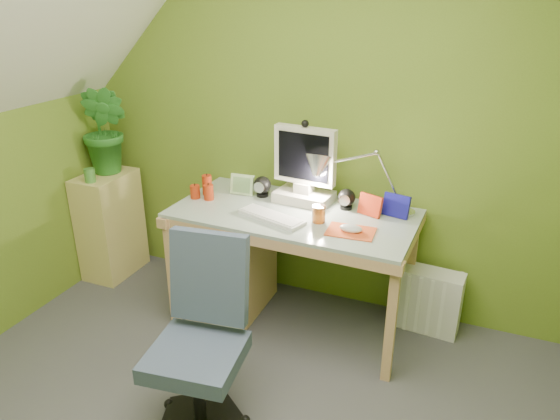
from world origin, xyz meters
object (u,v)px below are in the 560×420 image
at_px(monitor, 305,163).
at_px(potted_plant, 106,130).
at_px(side_ledge, 111,225).
at_px(radiator, 427,300).
at_px(desk, 293,268).
at_px(task_chair, 196,356).
at_px(desk_lamp, 381,167).

distance_m(monitor, potted_plant, 1.42).
xyz_separation_m(side_ledge, radiator, (2.23, 0.16, -0.18)).
relative_size(desk, side_ledge, 1.84).
distance_m(desk, task_chair, 0.99).
xyz_separation_m(desk, monitor, (0.00, 0.18, 0.62)).
relative_size(side_ledge, potted_plant, 1.24).
relative_size(monitor, potted_plant, 0.80).
relative_size(desk_lamp, side_ledge, 0.72).
height_order(desk, side_ledge, side_ledge).
distance_m(monitor, side_ledge, 1.57).
xyz_separation_m(potted_plant, task_chair, (1.32, -1.12, -0.65)).
distance_m(monitor, task_chair, 1.30).
relative_size(desk_lamp, radiator, 1.37).
height_order(monitor, desk_lamp, desk_lamp).
height_order(desk_lamp, potted_plant, potted_plant).
distance_m(potted_plant, task_chair, 1.85).
distance_m(desk, potted_plant, 1.58).
distance_m(monitor, desk_lamp, 0.45).
bearing_deg(potted_plant, desk_lamp, 1.42).
bearing_deg(desk, monitor, 91.84).
relative_size(monitor, side_ledge, 0.64).
xyz_separation_m(monitor, desk_lamp, (0.45, 0.00, 0.03)).
height_order(side_ledge, task_chair, task_chair).
relative_size(desk, desk_lamp, 2.57).
bearing_deg(task_chair, radiator, 47.18).
height_order(monitor, potted_plant, potted_plant).
bearing_deg(side_ledge, radiator, 3.99).
height_order(potted_plant, task_chair, potted_plant).
bearing_deg(desk_lamp, monitor, 175.71).
height_order(task_chair, radiator, task_chair).
height_order(desk, radiator, desk).
bearing_deg(radiator, desk_lamp, -164.96).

